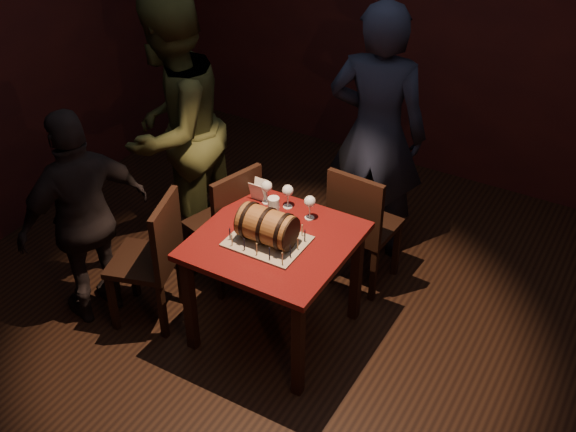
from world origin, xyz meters
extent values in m
plane|color=black|center=(0.00, 0.00, 0.00)|extent=(5.00, 5.00, 0.00)
cube|color=black|center=(0.00, 2.50, 1.40)|extent=(5.00, 0.04, 2.80)
cube|color=#430B0C|center=(-0.16, 0.06, 0.73)|extent=(0.90, 0.90, 0.04)
cube|color=black|center=(-0.54, -0.32, 0.35)|extent=(0.06, 0.06, 0.71)
cube|color=black|center=(0.22, -0.32, 0.35)|extent=(0.06, 0.06, 0.71)
cube|color=black|center=(-0.54, 0.44, 0.35)|extent=(0.06, 0.06, 0.71)
cube|color=black|center=(0.22, 0.44, 0.35)|extent=(0.06, 0.06, 0.71)
cube|color=gray|center=(-0.18, 0.00, 0.76)|extent=(0.45, 0.35, 0.01)
cylinder|color=brown|center=(-0.18, 0.00, 0.87)|extent=(0.32, 0.21, 0.21)
cylinder|color=black|center=(-0.29, 0.00, 0.87)|extent=(0.02, 0.23, 0.23)
cylinder|color=black|center=(-0.18, 0.00, 0.87)|extent=(0.02, 0.23, 0.23)
cylinder|color=black|center=(-0.06, 0.00, 0.87)|extent=(0.02, 0.23, 0.23)
cylinder|color=black|center=(-0.34, 0.00, 0.87)|extent=(0.01, 0.20, 0.20)
cylinder|color=black|center=(-0.02, 0.00, 0.87)|extent=(0.01, 0.20, 0.20)
cylinder|color=black|center=(-0.36, 0.00, 0.87)|extent=(0.04, 0.02, 0.02)
sphere|color=black|center=(-0.38, 0.00, 0.87)|extent=(0.03, 0.03, 0.03)
cylinder|color=#D9BE81|center=(-0.33, -0.14, 0.80)|extent=(0.01, 0.01, 0.08)
cylinder|color=black|center=(-0.33, -0.14, 0.85)|extent=(0.00, 0.00, 0.01)
cylinder|color=black|center=(-0.25, -0.14, 0.80)|extent=(0.01, 0.01, 0.08)
cylinder|color=black|center=(-0.25, -0.14, 0.85)|extent=(0.00, 0.00, 0.01)
cylinder|color=#D9BE81|center=(-0.16, -0.14, 0.80)|extent=(0.01, 0.01, 0.08)
cylinder|color=black|center=(-0.16, -0.14, 0.85)|extent=(0.00, 0.00, 0.01)
cylinder|color=black|center=(-0.08, -0.14, 0.80)|extent=(0.01, 0.01, 0.08)
cylinder|color=black|center=(-0.08, -0.14, 0.85)|extent=(0.00, 0.00, 0.01)
cylinder|color=#D9BE81|center=(0.01, -0.14, 0.80)|extent=(0.01, 0.01, 0.08)
cylinder|color=black|center=(0.01, -0.14, 0.85)|extent=(0.00, 0.00, 0.01)
cylinder|color=black|center=(0.02, -0.06, 0.80)|extent=(0.01, 0.01, 0.08)
cylinder|color=black|center=(0.02, -0.06, 0.85)|extent=(0.00, 0.00, 0.01)
cylinder|color=#D9BE81|center=(0.02, 0.02, 0.80)|extent=(0.01, 0.01, 0.08)
cylinder|color=black|center=(0.02, 0.02, 0.85)|extent=(0.00, 0.00, 0.01)
cylinder|color=black|center=(0.02, 0.11, 0.80)|extent=(0.01, 0.01, 0.08)
cylinder|color=black|center=(0.02, 0.11, 0.85)|extent=(0.00, 0.00, 0.01)
cylinder|color=#D9BE81|center=(-0.03, 0.15, 0.80)|extent=(0.01, 0.01, 0.08)
cylinder|color=black|center=(-0.03, 0.15, 0.85)|extent=(0.00, 0.00, 0.01)
cylinder|color=black|center=(-0.11, 0.15, 0.80)|extent=(0.01, 0.01, 0.08)
cylinder|color=black|center=(-0.11, 0.15, 0.85)|extent=(0.00, 0.00, 0.01)
cylinder|color=#D9BE81|center=(-0.20, 0.15, 0.80)|extent=(0.01, 0.01, 0.08)
cylinder|color=black|center=(-0.20, 0.15, 0.85)|extent=(0.00, 0.00, 0.01)
cylinder|color=black|center=(-0.28, 0.15, 0.80)|extent=(0.01, 0.01, 0.08)
cylinder|color=black|center=(-0.28, 0.15, 0.85)|extent=(0.00, 0.00, 0.01)
cylinder|color=#D9BE81|center=(-0.37, 0.15, 0.80)|extent=(0.01, 0.01, 0.08)
cylinder|color=black|center=(-0.37, 0.15, 0.85)|extent=(0.00, 0.00, 0.01)
cylinder|color=black|center=(-0.37, 0.07, 0.80)|extent=(0.01, 0.01, 0.08)
cylinder|color=black|center=(-0.37, 0.07, 0.85)|extent=(0.00, 0.00, 0.01)
cylinder|color=#D9BE81|center=(-0.37, -0.01, 0.80)|extent=(0.01, 0.01, 0.08)
cylinder|color=black|center=(-0.37, -0.01, 0.85)|extent=(0.00, 0.00, 0.01)
cylinder|color=black|center=(-0.37, -0.10, 0.80)|extent=(0.01, 0.01, 0.08)
cylinder|color=black|center=(-0.37, -0.10, 0.85)|extent=(0.00, 0.00, 0.01)
cylinder|color=silver|center=(-0.40, 0.36, 0.75)|extent=(0.06, 0.06, 0.01)
cylinder|color=silver|center=(-0.40, 0.36, 0.80)|extent=(0.01, 0.01, 0.09)
sphere|color=silver|center=(-0.40, 0.36, 0.88)|extent=(0.07, 0.07, 0.07)
sphere|color=#591114|center=(-0.40, 0.36, 0.87)|extent=(0.05, 0.05, 0.05)
cylinder|color=silver|center=(-0.26, 0.39, 0.75)|extent=(0.06, 0.06, 0.01)
cylinder|color=silver|center=(-0.26, 0.39, 0.80)|extent=(0.01, 0.01, 0.09)
sphere|color=silver|center=(-0.26, 0.39, 0.88)|extent=(0.07, 0.07, 0.07)
cylinder|color=silver|center=(-0.08, 0.35, 0.75)|extent=(0.06, 0.06, 0.01)
cylinder|color=silver|center=(-0.08, 0.35, 0.80)|extent=(0.01, 0.01, 0.09)
sphere|color=silver|center=(-0.08, 0.35, 0.88)|extent=(0.07, 0.07, 0.07)
sphere|color=#BF594C|center=(-0.08, 0.35, 0.87)|extent=(0.05, 0.05, 0.05)
cylinder|color=silver|center=(-0.27, 0.23, 0.82)|extent=(0.07, 0.07, 0.15)
cylinder|color=#9E5414|center=(-0.27, 0.23, 0.81)|extent=(0.06, 0.06, 0.11)
cylinder|color=white|center=(-0.27, 0.23, 0.87)|extent=(0.06, 0.06, 0.02)
cube|color=black|center=(0.09, 0.84, 0.45)|extent=(0.43, 0.43, 0.04)
cube|color=black|center=(0.27, 0.99, 0.21)|extent=(0.04, 0.04, 0.43)
cube|color=black|center=(-0.07, 1.02, 0.21)|extent=(0.04, 0.04, 0.43)
cube|color=black|center=(0.25, 0.65, 0.21)|extent=(0.04, 0.04, 0.43)
cube|color=black|center=(-0.09, 0.68, 0.21)|extent=(0.04, 0.04, 0.43)
cube|color=black|center=(0.08, 0.66, 0.70)|extent=(0.40, 0.07, 0.46)
cube|color=black|center=(-0.77, 0.36, 0.45)|extent=(0.50, 0.50, 0.04)
cube|color=black|center=(-0.88, 0.57, 0.21)|extent=(0.04, 0.04, 0.43)
cube|color=black|center=(-0.98, 0.24, 0.21)|extent=(0.04, 0.04, 0.43)
cube|color=black|center=(-0.55, 0.47, 0.21)|extent=(0.04, 0.04, 0.43)
cube|color=black|center=(-0.65, 0.15, 0.21)|extent=(0.04, 0.04, 0.43)
cube|color=black|center=(-0.59, 0.31, 0.70)|extent=(0.15, 0.39, 0.46)
cube|color=black|center=(-0.96, -0.23, 0.45)|extent=(0.50, 0.50, 0.04)
cube|color=black|center=(-1.18, -0.12, 0.21)|extent=(0.04, 0.04, 0.43)
cube|color=black|center=(-1.08, -0.44, 0.21)|extent=(0.04, 0.04, 0.43)
cube|color=black|center=(-0.85, -0.02, 0.21)|extent=(0.04, 0.04, 0.43)
cube|color=black|center=(-0.75, -0.35, 0.21)|extent=(0.04, 0.04, 0.43)
cube|color=black|center=(-0.79, -0.18, 0.70)|extent=(0.16, 0.39, 0.46)
imported|color=black|center=(-0.04, 1.22, 0.94)|extent=(0.76, 0.57, 1.89)
imported|color=#373B1D|center=(-1.27, 0.55, 0.96)|extent=(0.81, 1.00, 1.92)
imported|color=black|center=(-1.30, -0.34, 0.74)|extent=(0.64, 0.94, 1.48)
camera|label=1|loc=(1.64, -2.88, 3.31)|focal=45.00mm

